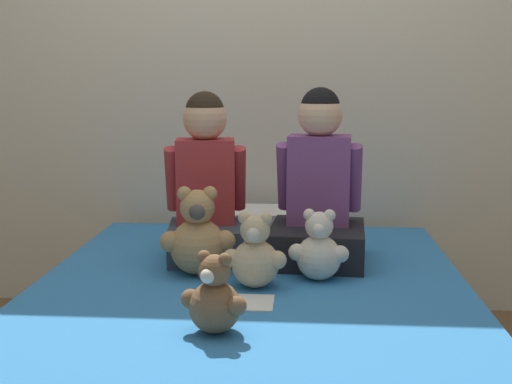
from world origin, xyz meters
name	(u,v)px	position (x,y,z in m)	size (l,w,h in m)	color
wall_behind_bed	(268,56)	(0.00, 1.05, 1.25)	(8.00, 0.06, 2.50)	silver
bed	(251,346)	(0.00, 0.00, 0.22)	(1.52, 1.86, 0.44)	#997F60
child_on_left	(206,187)	(-0.20, 0.34, 0.72)	(0.33, 0.34, 0.65)	#384251
child_on_right	(319,195)	(0.24, 0.34, 0.70)	(0.38, 0.40, 0.67)	black
teddy_bear_held_by_left_child	(198,238)	(-0.20, 0.11, 0.57)	(0.27, 0.20, 0.32)	tan
teddy_bear_held_by_right_child	(319,250)	(0.23, 0.08, 0.55)	(0.21, 0.16, 0.25)	silver
teddy_bear_between_children	(255,256)	(0.02, -0.02, 0.55)	(0.22, 0.16, 0.26)	#D1B78E
teddy_bear_at_foot_of_bed	(214,299)	(-0.07, -0.42, 0.54)	(0.19, 0.15, 0.23)	brown
pillow_at_headboard	(264,221)	(0.00, 0.76, 0.49)	(0.51, 0.27, 0.11)	white
sign_card	(240,302)	(-0.02, -0.18, 0.44)	(0.21, 0.15, 0.00)	white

